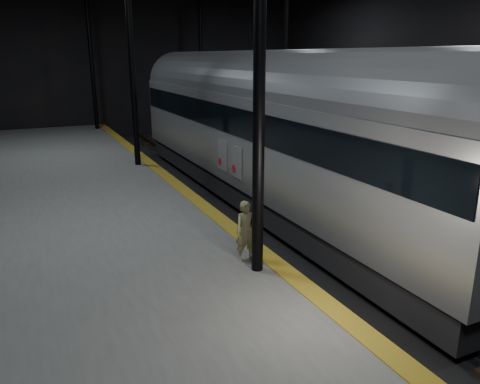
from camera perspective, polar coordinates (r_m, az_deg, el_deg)
ground at (r=16.35m, az=7.62°, el=-4.51°), size 44.00×44.00×0.00m
platform_left at (r=13.90m, az=-19.66°, el=-7.01°), size 9.00×43.80×1.00m
platform_right at (r=21.05m, az=25.20°, el=0.22°), size 9.00×43.80×1.00m
tactile_strip at (r=14.60m, az=-3.09°, el=-2.78°), size 0.50×43.80×0.01m
track at (r=16.33m, az=7.63°, el=-4.29°), size 2.40×43.00×0.24m
train at (r=18.08m, az=2.85°, el=8.28°), size 3.26×21.82×5.83m
woman at (r=11.21m, az=0.76°, el=-4.78°), size 0.56×0.39×1.48m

